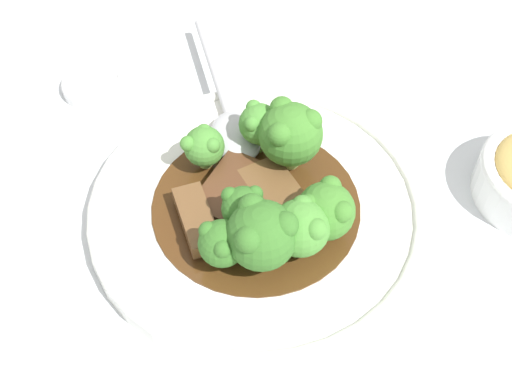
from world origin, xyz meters
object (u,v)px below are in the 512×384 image
object	(u,v)px
beef_strip_2	(197,219)
broccoli_floret_0	(326,210)
broccoli_floret_4	(291,133)
sauce_dish	(96,83)
serving_spoon	(232,125)
main_plate	(256,209)
broccoli_floret_7	(259,124)
broccoli_floret_2	(222,243)
broccoli_floret_5	(244,208)
broccoli_floret_3	(301,227)
broccoli_floret_6	(201,148)
broccoli_floret_1	(262,234)
beef_strip_0	(272,187)
beef_strip_1	(228,188)

from	to	relation	value
beef_strip_2	broccoli_floret_0	world-z (taller)	broccoli_floret_0
broccoli_floret_4	sauce_dish	distance (m)	0.22
serving_spoon	main_plate	bearing A→B (deg)	-31.27
broccoli_floret_0	broccoli_floret_7	distance (m)	0.10
broccoli_floret_0	broccoli_floret_2	bearing A→B (deg)	-115.56
main_plate	broccoli_floret_5	bearing A→B (deg)	-66.21
main_plate	broccoli_floret_5	world-z (taller)	broccoli_floret_5
broccoli_floret_2	broccoli_floret_5	world-z (taller)	broccoli_floret_5
broccoli_floret_0	sauce_dish	distance (m)	0.28
beef_strip_2	broccoli_floret_4	bearing A→B (deg)	85.31
broccoli_floret_3	broccoli_floret_5	size ratio (longest dim) A/B	1.13
broccoli_floret_6	sauce_dish	world-z (taller)	broccoli_floret_6
sauce_dish	serving_spoon	bearing A→B (deg)	15.34
broccoli_floret_5	broccoli_floret_6	bearing A→B (deg)	163.07
main_plate	broccoli_floret_2	xyz separation A→B (m)	(0.02, -0.06, 0.03)
broccoli_floret_5	beef_strip_2	bearing A→B (deg)	-141.92
broccoli_floret_2	sauce_dish	bearing A→B (deg)	165.85
broccoli_floret_3	broccoli_floret_1	bearing A→B (deg)	-117.49
main_plate	beef_strip_2	world-z (taller)	beef_strip_2
broccoli_floret_7	sauce_dish	xyz separation A→B (m)	(-0.18, -0.04, -0.04)
broccoli_floret_3	serving_spoon	xyz separation A→B (m)	(-0.13, 0.05, -0.02)
broccoli_floret_1	sauce_dish	size ratio (longest dim) A/B	1.00
serving_spoon	beef_strip_2	bearing A→B (deg)	-59.97
main_plate	sauce_dish	distance (m)	0.22
broccoli_floret_0	broccoli_floret_6	world-z (taller)	broccoli_floret_0
beef_strip_0	broccoli_floret_2	xyz separation A→B (m)	(0.02, -0.08, 0.02)
beef_strip_2	broccoli_floret_3	xyz separation A→B (m)	(0.08, 0.04, 0.02)
beef_strip_0	broccoli_floret_5	distance (m)	0.05
beef_strip_0	sauce_dish	size ratio (longest dim) A/B	0.98
beef_strip_2	broccoli_floret_1	size ratio (longest dim) A/B	1.11
broccoli_floret_3	serving_spoon	world-z (taller)	broccoli_floret_3
beef_strip_0	broccoli_floret_2	world-z (taller)	broccoli_floret_2
broccoli_floret_0	beef_strip_0	bearing A→B (deg)	-179.50
beef_strip_1	sauce_dish	size ratio (longest dim) A/B	1.27
beef_strip_2	broccoli_floret_5	distance (m)	0.04
broccoli_floret_5	sauce_dish	xyz separation A→B (m)	(-0.23, 0.03, -0.04)
main_plate	broccoli_floret_5	distance (m)	0.05
broccoli_floret_3	broccoli_floret_5	xyz separation A→B (m)	(-0.05, -0.02, -0.00)
broccoli_floret_2	broccoli_floret_7	size ratio (longest dim) A/B	0.88
broccoli_floret_6	broccoli_floret_2	bearing A→B (deg)	-33.76
beef_strip_2	broccoli_floret_3	size ratio (longest dim) A/B	1.30
broccoli_floret_0	beef_strip_2	bearing A→B (deg)	-138.54
main_plate	broccoli_floret_1	bearing A→B (deg)	-41.51
broccoli_floret_1	broccoli_floret_2	distance (m)	0.03
broccoli_floret_3	broccoli_floret_6	world-z (taller)	broccoli_floret_3
broccoli_floret_5	broccoli_floret_3	bearing A→B (deg)	19.98
broccoli_floret_5	serving_spoon	size ratio (longest dim) A/B	0.25
broccoli_floret_0	serving_spoon	bearing A→B (deg)	168.91
main_plate	serving_spoon	world-z (taller)	serving_spoon
broccoli_floret_7	serving_spoon	world-z (taller)	broccoli_floret_7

